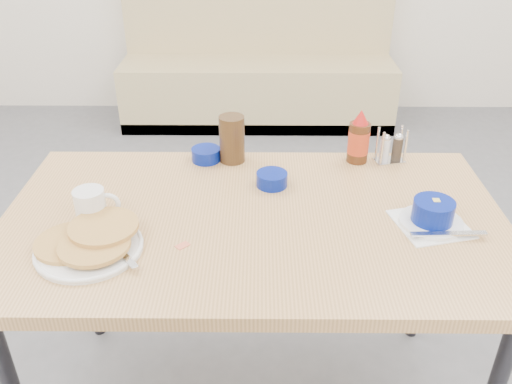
{
  "coord_description": "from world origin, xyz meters",
  "views": [
    {
      "loc": [
        0.02,
        -1.01,
        1.58
      ],
      "look_at": [
        0.01,
        0.28,
        0.82
      ],
      "focal_mm": 38.0,
      "sensor_mm": 36.0,
      "label": 1
    }
  ],
  "objects_px": {
    "butter_bowl": "(272,179)",
    "amber_tumbler": "(232,139)",
    "condiment_caddy": "(391,150)",
    "coffee_mug": "(92,205)",
    "grits_setting": "(433,215)",
    "dining_table": "(254,235)",
    "creamer_bowl": "(206,155)",
    "pancake_plate": "(89,243)",
    "syrup_bottle": "(359,139)",
    "booth_bench": "(258,72)"
  },
  "relations": [
    {
      "from": "butter_bowl",
      "to": "amber_tumbler",
      "type": "xyz_separation_m",
      "value": [
        -0.13,
        0.17,
        0.06
      ]
    },
    {
      "from": "amber_tumbler",
      "to": "condiment_caddy",
      "type": "xyz_separation_m",
      "value": [
        0.52,
        0.0,
        -0.04
      ]
    },
    {
      "from": "coffee_mug",
      "to": "grits_setting",
      "type": "relative_size",
      "value": 0.52
    },
    {
      "from": "dining_table",
      "to": "amber_tumbler",
      "type": "relative_size",
      "value": 9.0
    },
    {
      "from": "butter_bowl",
      "to": "creamer_bowl",
      "type": "bearing_deg",
      "value": 142.37
    },
    {
      "from": "pancake_plate",
      "to": "coffee_mug",
      "type": "xyz_separation_m",
      "value": [
        -0.02,
        0.13,
        0.03
      ]
    },
    {
      "from": "amber_tumbler",
      "to": "syrup_bottle",
      "type": "distance_m",
      "value": 0.41
    },
    {
      "from": "booth_bench",
      "to": "grits_setting",
      "type": "distance_m",
      "value": 2.65
    },
    {
      "from": "dining_table",
      "to": "condiment_caddy",
      "type": "xyz_separation_m",
      "value": [
        0.45,
        0.34,
        0.1
      ]
    },
    {
      "from": "pancake_plate",
      "to": "coffee_mug",
      "type": "bearing_deg",
      "value": 100.68
    },
    {
      "from": "coffee_mug",
      "to": "grits_setting",
      "type": "xyz_separation_m",
      "value": [
        0.92,
        -0.02,
        -0.02
      ]
    },
    {
      "from": "booth_bench",
      "to": "amber_tumbler",
      "type": "xyz_separation_m",
      "value": [
        -0.07,
        -2.19,
        0.49
      ]
    },
    {
      "from": "booth_bench",
      "to": "amber_tumbler",
      "type": "height_order",
      "value": "booth_bench"
    },
    {
      "from": "creamer_bowl",
      "to": "condiment_caddy",
      "type": "height_order",
      "value": "condiment_caddy"
    },
    {
      "from": "butter_bowl",
      "to": "condiment_caddy",
      "type": "relative_size",
      "value": 0.82
    },
    {
      "from": "booth_bench",
      "to": "dining_table",
      "type": "height_order",
      "value": "booth_bench"
    },
    {
      "from": "coffee_mug",
      "to": "butter_bowl",
      "type": "xyz_separation_m",
      "value": [
        0.49,
        0.2,
        -0.03
      ]
    },
    {
      "from": "butter_bowl",
      "to": "condiment_caddy",
      "type": "bearing_deg",
      "value": 22.9
    },
    {
      "from": "amber_tumbler",
      "to": "condiment_caddy",
      "type": "distance_m",
      "value": 0.52
    },
    {
      "from": "creamer_bowl",
      "to": "butter_bowl",
      "type": "distance_m",
      "value": 0.27
    },
    {
      "from": "grits_setting",
      "to": "syrup_bottle",
      "type": "relative_size",
      "value": 1.32
    },
    {
      "from": "booth_bench",
      "to": "grits_setting",
      "type": "bearing_deg",
      "value": -79.42
    },
    {
      "from": "pancake_plate",
      "to": "amber_tumbler",
      "type": "xyz_separation_m",
      "value": [
        0.34,
        0.5,
        0.06
      ]
    },
    {
      "from": "booth_bench",
      "to": "creamer_bowl",
      "type": "relative_size",
      "value": 20.07
    },
    {
      "from": "syrup_bottle",
      "to": "condiment_caddy",
      "type": "bearing_deg",
      "value": 0.0
    },
    {
      "from": "amber_tumbler",
      "to": "butter_bowl",
      "type": "bearing_deg",
      "value": -52.38
    },
    {
      "from": "pancake_plate",
      "to": "syrup_bottle",
      "type": "xyz_separation_m",
      "value": [
        0.75,
        0.5,
        0.06
      ]
    },
    {
      "from": "amber_tumbler",
      "to": "syrup_bottle",
      "type": "bearing_deg",
      "value": 0.0
    },
    {
      "from": "pancake_plate",
      "to": "coffee_mug",
      "type": "relative_size",
      "value": 2.29
    },
    {
      "from": "booth_bench",
      "to": "amber_tumbler",
      "type": "bearing_deg",
      "value": -91.93
    },
    {
      "from": "dining_table",
      "to": "syrup_bottle",
      "type": "distance_m",
      "value": 0.5
    },
    {
      "from": "coffee_mug",
      "to": "grits_setting",
      "type": "bearing_deg",
      "value": -0.94
    },
    {
      "from": "booth_bench",
      "to": "butter_bowl",
      "type": "relative_size",
      "value": 20.11
    },
    {
      "from": "booth_bench",
      "to": "pancake_plate",
      "type": "bearing_deg",
      "value": -98.7
    },
    {
      "from": "pancake_plate",
      "to": "grits_setting",
      "type": "height_order",
      "value": "grits_setting"
    },
    {
      "from": "booth_bench",
      "to": "butter_bowl",
      "type": "distance_m",
      "value": 2.4
    },
    {
      "from": "syrup_bottle",
      "to": "pancake_plate",
      "type": "bearing_deg",
      "value": -146.51
    },
    {
      "from": "creamer_bowl",
      "to": "amber_tumbler",
      "type": "height_order",
      "value": "amber_tumbler"
    },
    {
      "from": "booth_bench",
      "to": "butter_bowl",
      "type": "height_order",
      "value": "booth_bench"
    },
    {
      "from": "pancake_plate",
      "to": "creamer_bowl",
      "type": "bearing_deg",
      "value": 63.2
    },
    {
      "from": "grits_setting",
      "to": "syrup_bottle",
      "type": "bearing_deg",
      "value": 110.83
    },
    {
      "from": "dining_table",
      "to": "amber_tumbler",
      "type": "bearing_deg",
      "value": 102.3
    },
    {
      "from": "pancake_plate",
      "to": "syrup_bottle",
      "type": "height_order",
      "value": "syrup_bottle"
    },
    {
      "from": "creamer_bowl",
      "to": "butter_bowl",
      "type": "height_order",
      "value": "same"
    },
    {
      "from": "grits_setting",
      "to": "butter_bowl",
      "type": "height_order",
      "value": "grits_setting"
    },
    {
      "from": "booth_bench",
      "to": "coffee_mug",
      "type": "bearing_deg",
      "value": -99.68
    },
    {
      "from": "grits_setting",
      "to": "pancake_plate",
      "type": "bearing_deg",
      "value": -172.5
    },
    {
      "from": "dining_table",
      "to": "creamer_bowl",
      "type": "relative_size",
      "value": 14.79
    },
    {
      "from": "creamer_bowl",
      "to": "grits_setting",
      "type": "bearing_deg",
      "value": -30.48
    },
    {
      "from": "coffee_mug",
      "to": "condiment_caddy",
      "type": "bearing_deg",
      "value": 22.36
    }
  ]
}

